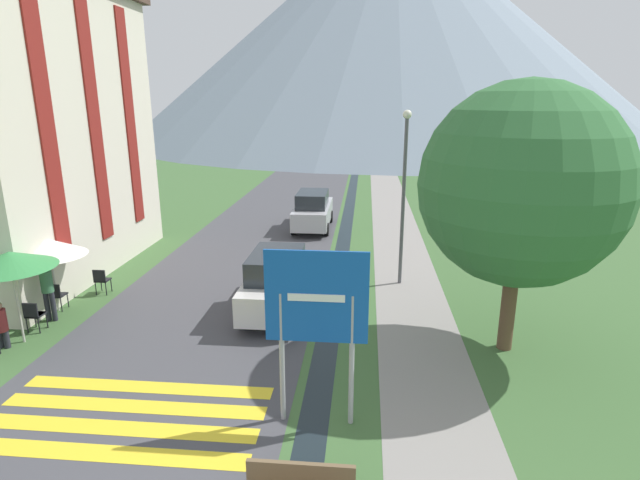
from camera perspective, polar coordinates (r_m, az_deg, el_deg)
The scene contains 20 objects.
ground_plane at distance 25.09m, azimuth 0.31°, elevation 1.89°, with size 160.00×160.00×0.00m, color #3D6033.
road at distance 35.09m, azimuth -2.37°, elevation 5.90°, with size 6.40×60.00×0.01m.
footpath at distance 34.82m, azimuth 7.69°, elevation 5.70°, with size 2.20×60.00×0.01m.
drainage_channel at distance 34.80m, azimuth 3.72°, elevation 5.79°, with size 0.60×60.00×0.00m.
crosswalk_marking at distance 11.09m, azimuth -21.29°, elevation -18.30°, with size 5.44×2.54×0.01m.
mountain_distant at distance 79.98m, azimuth 8.09°, elevation 22.82°, with size 76.81×76.81×32.02m.
hotel_building at distance 19.91m, azimuth -30.82°, elevation 12.75°, with size 5.36×9.89×10.56m.
road_sign at distance 9.17m, azimuth -0.41°, elevation -8.29°, with size 1.89×0.11×3.47m.
parked_car_near at distance 14.65m, azimuth -4.88°, elevation -4.71°, with size 1.75×4.04×1.82m.
parked_car_far at distance 23.90m, azimuth -0.83°, elevation 3.43°, with size 1.71×4.21×1.82m.
cafe_chair_near_left at distance 15.48m, azimuth -29.94°, elevation -7.30°, with size 0.40×0.40×0.85m.
cafe_chair_near_right at distance 15.45m, azimuth -29.93°, elevation -7.34°, with size 0.40×0.40×0.85m.
cafe_chair_middle at distance 16.64m, azimuth -27.93°, elevation -5.48°, with size 0.40×0.40×0.85m.
cafe_chair_far_right at distance 17.37m, azimuth -23.72°, elevation -4.11°, with size 0.40×0.40×0.85m.
cafe_umbrella_front_green at distance 14.44m, azimuth -31.92°, elevation -1.94°, with size 2.15×2.15×2.44m.
cafe_umbrella_middle_white at distance 16.21m, azimuth -28.56°, elevation -0.75°, with size 2.04×2.04×2.20m.
person_seated_near at distance 14.85m, azimuth -32.72°, elevation -7.94°, with size 0.32×0.32×1.24m.
person_standing_terrace at distance 15.83m, azimuth -28.70°, elevation -4.85°, with size 0.32×0.32×1.68m.
streetlamp at distance 16.39m, azimuth 9.57°, elevation 6.17°, with size 0.28×0.28×5.71m.
tree_by_path at distance 12.39m, azimuth 22.06°, elevation 5.82°, with size 4.74×4.74×6.51m.
Camera 1 is at (2.08, -4.26, 6.03)m, focal length 28.00 mm.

